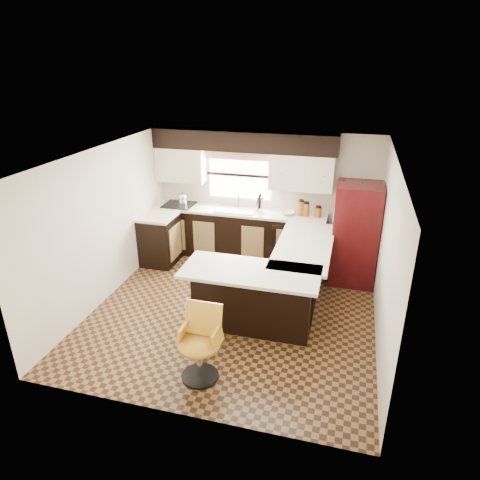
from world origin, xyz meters
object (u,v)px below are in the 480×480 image
(bar_chair, at_px, (199,346))
(peninsula_long, at_px, (299,272))
(refrigerator, at_px, (355,234))
(peninsula_return, at_px, (253,299))

(bar_chair, bearing_deg, peninsula_long, 68.52)
(bar_chair, bearing_deg, refrigerator, 61.29)
(refrigerator, bearing_deg, peninsula_long, -134.29)
(peninsula_long, distance_m, bar_chair, 2.38)
(peninsula_return, relative_size, refrigerator, 0.95)
(bar_chair, bearing_deg, peninsula_return, 73.91)
(refrigerator, height_order, bar_chair, refrigerator)
(peninsula_return, height_order, refrigerator, refrigerator)
(peninsula_long, bearing_deg, bar_chair, -112.04)
(peninsula_long, distance_m, refrigerator, 1.23)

